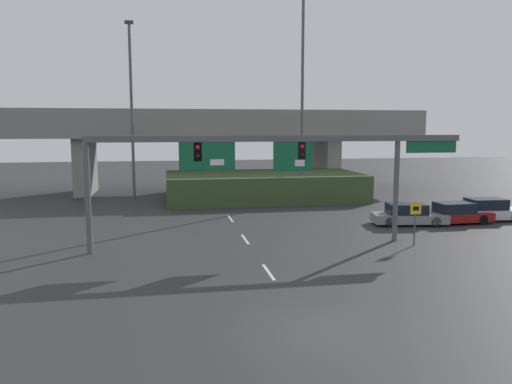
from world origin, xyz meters
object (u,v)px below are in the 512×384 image
Objects in this scene: parked_sedan_near_right at (408,215)px; parked_sedan_mid_right at (456,214)px; highway_light_pole_near at (302,88)px; speed_limit_sign at (415,217)px; highway_light_pole_far at (132,108)px; signal_gantry at (274,155)px; parked_sedan_far_right at (487,210)px.

parked_sedan_near_right is 1.08× the size of parked_sedan_mid_right.
highway_light_pole_near is 15.84m from parked_sedan_mid_right.
speed_limit_sign is at bearing -103.97° from parked_sedan_near_right.
parked_sedan_mid_right is at bearing -33.96° from highway_light_pole_far.
signal_gantry is 16.68m from parked_sedan_far_right.
highway_light_pole_near is at bearing 137.91° from parked_sedan_far_right.
highway_light_pole_far is (-8.13, 18.14, 2.99)m from signal_gantry.
speed_limit_sign reaches higher than parked_sedan_mid_right.
highway_light_pole_far reaches higher than parked_sedan_far_right.
signal_gantry is 8.08m from speed_limit_sign.
parked_sedan_mid_right is at bearing 8.50° from parked_sedan_near_right.
parked_sedan_mid_right is 2.69m from parked_sedan_far_right.
highway_light_pole_far is 3.13× the size of parked_sedan_far_right.
speed_limit_sign is 5.85m from parked_sedan_near_right.
highway_light_pole_near is (5.64, 15.06, 4.55)m from signal_gantry.
highway_light_pole_near is at bearing 120.05° from parked_sedan_near_right.
speed_limit_sign is at bearing -51.44° from highway_light_pole_far.
parked_sedan_mid_right is (7.26, -11.08, -8.68)m from highway_light_pole_near.
highway_light_pole_near is 1.21× the size of highway_light_pole_far.
highway_light_pole_far is at bearing 144.64° from parked_sedan_mid_right.
speed_limit_sign is at bearing -84.17° from highway_light_pole_near.
highway_light_pole_far is 3.06× the size of parked_sedan_near_right.
parked_sedan_mid_right is at bearing 42.91° from speed_limit_sign.
signal_gantry reaches higher than parked_sedan_far_right.
speed_limit_sign is 25.52m from highway_light_pole_far.
signal_gantry reaches higher than parked_sedan_near_right.
highway_light_pole_near reaches higher than parked_sedan_near_right.
highway_light_pole_near is 14.19m from highway_light_pole_far.
parked_sedan_far_right is at bearing 34.87° from speed_limit_sign.
parked_sedan_near_right is (2.35, 5.28, -0.88)m from speed_limit_sign.
parked_sedan_near_right is (9.65, 4.07, -4.13)m from signal_gantry.
highway_light_pole_far is at bearing 167.40° from highway_light_pole_near.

